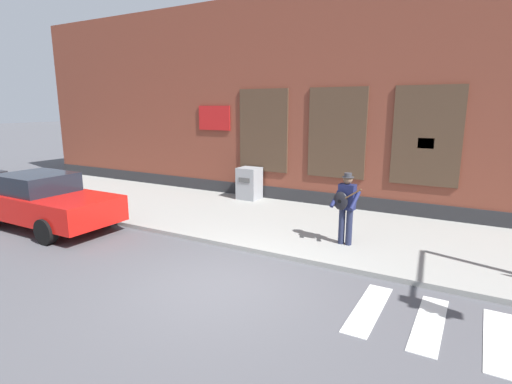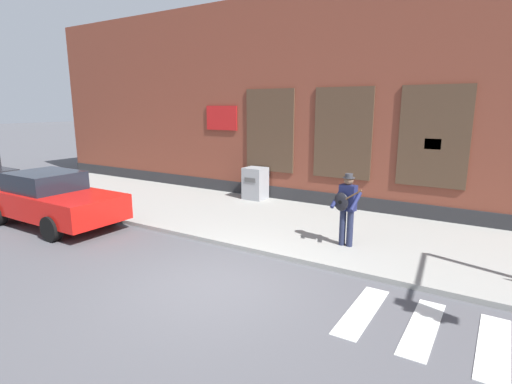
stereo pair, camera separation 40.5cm
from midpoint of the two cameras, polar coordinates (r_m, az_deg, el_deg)
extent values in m
plane|color=#4C4C51|center=(7.90, -6.65, -13.18)|extent=(160.00, 160.00, 0.00)
cube|color=gray|center=(11.32, 6.09, -4.92)|extent=(28.00, 4.84, 0.12)
cube|color=brown|center=(14.99, 13.34, 12.40)|extent=(28.00, 4.00, 7.03)
cube|color=#28282B|center=(13.43, 10.22, -1.36)|extent=(28.00, 0.04, 0.55)
cube|color=#473323|center=(14.18, 0.21, 8.75)|extent=(1.89, 0.06, 2.87)
cube|color=black|center=(14.18, 0.19, 8.74)|extent=(1.77, 0.03, 2.75)
cube|color=#473323|center=(13.09, 10.57, 8.26)|extent=(1.89, 0.06, 2.87)
cube|color=black|center=(13.08, 10.56, 8.25)|extent=(1.77, 0.03, 2.75)
cube|color=#473323|center=(12.47, 22.34, 7.38)|extent=(1.89, 0.06, 2.87)
cube|color=black|center=(12.46, 22.33, 7.37)|extent=(1.77, 0.03, 2.75)
cube|color=red|center=(15.29, -6.76, 10.46)|extent=(1.40, 0.04, 0.90)
cube|color=yellow|center=(12.47, 22.25, 6.46)|extent=(0.44, 0.02, 0.30)
cube|color=silver|center=(7.25, 14.18, -15.87)|extent=(0.42, 1.90, 0.01)
cube|color=silver|center=(7.11, 21.96, -17.04)|extent=(0.42, 1.90, 0.01)
cube|color=silver|center=(7.09, 30.00, -17.92)|extent=(0.42, 1.90, 0.01)
cube|color=red|center=(12.77, -28.77, -1.57)|extent=(4.60, 1.85, 0.68)
cube|color=black|center=(12.87, -29.64, 1.17)|extent=(1.84, 1.58, 0.52)
cube|color=silver|center=(11.27, -20.23, -2.10)|extent=(0.06, 0.24, 0.12)
cube|color=red|center=(14.96, -31.56, 0.21)|extent=(0.06, 0.24, 0.12)
cube|color=silver|center=(10.60, -24.91, -3.37)|extent=(0.06, 0.24, 0.12)
cylinder|color=black|center=(12.26, -21.84, -3.09)|extent=(0.66, 0.24, 0.66)
cylinder|color=black|center=(11.30, -28.73, -4.98)|extent=(0.66, 0.24, 0.66)
cylinder|color=black|center=(14.40, -28.53, -1.53)|extent=(0.66, 0.24, 0.66)
cylinder|color=#1E233D|center=(9.73, 12.00, -4.97)|extent=(0.15, 0.15, 0.86)
cylinder|color=#1E233D|center=(9.78, 10.98, -4.84)|extent=(0.15, 0.15, 0.86)
cube|color=#191E47|center=(9.58, 11.70, -0.68)|extent=(0.40, 0.26, 0.61)
sphere|color=brown|center=(9.49, 11.80, 1.75)|extent=(0.22, 0.22, 0.22)
cylinder|color=#333338|center=(9.48, 11.82, 2.11)|extent=(0.27, 0.28, 0.02)
cylinder|color=#333338|center=(9.47, 11.83, 2.41)|extent=(0.18, 0.18, 0.09)
cylinder|color=#191E47|center=(9.40, 12.78, -1.21)|extent=(0.14, 0.52, 0.39)
cylinder|color=#191E47|center=(9.59, 10.13, -0.84)|extent=(0.14, 0.52, 0.39)
ellipsoid|color=black|center=(9.46, 10.79, -1.27)|extent=(0.37, 0.15, 0.44)
cylinder|color=black|center=(9.41, 10.64, -1.34)|extent=(0.09, 0.02, 0.09)
cylinder|color=brown|center=(9.30, 12.24, -0.42)|extent=(0.47, 0.08, 0.34)
cube|color=gray|center=(14.22, -1.78, 1.25)|extent=(0.74, 0.68, 1.13)
cube|color=#4C4C4C|center=(13.89, -2.54, 1.69)|extent=(0.44, 0.02, 0.16)
camera|label=1|loc=(0.20, -91.24, -0.27)|focal=28.00mm
camera|label=2|loc=(0.20, 88.76, 0.27)|focal=28.00mm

